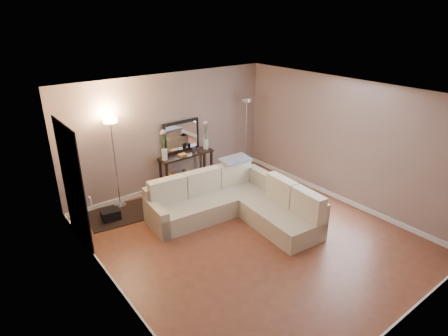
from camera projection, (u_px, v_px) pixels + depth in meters
floor at (251, 237)px, 6.81m from camera, size 5.00×5.50×0.01m
ceiling at (256, 95)px, 5.78m from camera, size 5.00×5.50×0.01m
wall_back at (170, 132)px, 8.31m from camera, size 5.00×0.02×2.60m
wall_front at (413, 248)px, 4.29m from camera, size 5.00×0.02×2.60m
wall_left at (109, 219)px, 4.89m from camera, size 0.02×5.50×2.60m
wall_right at (344, 142)px, 7.71m from camera, size 0.02×5.50×2.60m
baseboard_back at (174, 184)px, 8.78m from camera, size 5.00×0.03×0.10m
baseboard_front at (392, 329)px, 4.79m from camera, size 5.00×0.03×0.10m
baseboard_left at (122, 293)px, 5.39m from camera, size 0.03×5.50×0.10m
baseboard_right at (336, 196)px, 8.18m from camera, size 0.03×5.50×0.10m
doorway at (73, 187)px, 6.22m from camera, size 0.02×1.20×2.20m
switch_plate at (90, 201)px, 5.56m from camera, size 0.02×0.08×0.12m
sectional_sofa at (234, 202)px, 7.36m from camera, size 2.57×2.61×0.88m
throw_blanket at (235, 159)px, 7.81m from camera, size 0.65×0.39×0.08m
console_table at (184, 169)px, 8.54m from camera, size 1.32×0.38×0.81m
leaning_mirror at (181, 137)px, 8.43m from camera, size 0.93×0.07×0.73m
table_decor at (187, 153)px, 8.41m from camera, size 0.56×0.12×0.13m
flower_vase_left at (164, 147)px, 8.02m from camera, size 0.15×0.12×0.69m
flower_vase_right at (206, 137)px, 8.66m from camera, size 0.15×0.12×0.69m
floor_lamp_lit at (113, 146)px, 7.36m from camera, size 0.30×0.30×1.90m
floor_lamp_unlit at (246, 120)px, 9.13m from camera, size 0.30×0.30×1.87m
charcoal_rug at (120, 214)px, 7.55m from camera, size 1.36×1.09×0.02m
black_bag at (111, 215)px, 7.33m from camera, size 0.38×0.29×0.23m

